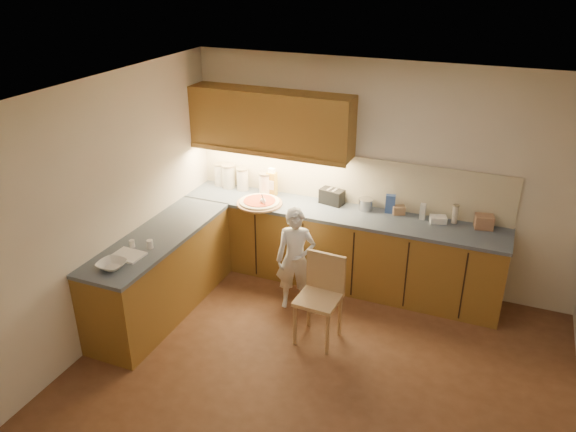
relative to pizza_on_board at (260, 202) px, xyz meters
The scene contains 24 objects.
room 2.14m from the pizza_on_board, 49.72° to the right, with size 4.54×4.50×2.62m.
l_counter 0.67m from the pizza_on_board, 37.11° to the right, with size 3.77×2.62×0.92m.
backsplash 1.06m from the pizza_on_board, 26.15° to the left, with size 3.75×0.02×0.58m, color beige.
upper_cabinets 0.95m from the pizza_on_board, 85.47° to the left, with size 1.95×0.36×0.73m.
pizza_on_board is the anchor object (origin of this frame).
child 0.91m from the pizza_on_board, 37.73° to the right, with size 0.43×0.28×1.18m, color silver.
wooden_chair 1.50m from the pizza_on_board, 40.04° to the right, with size 0.43×0.43×0.91m.
mixing_bowl 1.98m from the pizza_on_board, 109.26° to the right, with size 0.26×0.26×0.06m, color white.
canister_a 0.81m from the pizza_on_board, 153.49° to the left, with size 0.14×0.14×0.29m.
canister_b 0.68m from the pizza_on_board, 150.18° to the left, with size 0.17×0.17×0.30m.
canister_c 0.52m from the pizza_on_board, 139.29° to the left, with size 0.15×0.15×0.28m.
canister_d 0.34m from the pizza_on_board, 101.25° to the left, with size 0.17×0.17×0.28m.
oil_jug 0.34m from the pizza_on_board, 86.21° to the left, with size 0.12×0.09×0.35m.
toaster 0.85m from the pizza_on_board, 24.00° to the left, with size 0.30×0.21×0.18m.
steel_pot 1.24m from the pizza_on_board, 15.50° to the left, with size 0.17×0.17×0.13m.
blue_box 1.51m from the pizza_on_board, 13.76° to the left, with size 0.11×0.07×0.21m, color #3655A4.
card_box_a 1.61m from the pizza_on_board, 12.81° to the left, with size 0.14×0.10×0.10m, color tan.
white_bottle 1.87m from the pizza_on_board, ahead, with size 0.06×0.06×0.18m, color silver.
flat_pack 2.04m from the pizza_on_board, ahead, with size 0.18×0.12×0.07m, color white.
tall_jar 2.21m from the pizza_on_board, ahead, with size 0.07×0.07×0.21m.
card_box_b 2.51m from the pizza_on_board, ahead, with size 0.19×0.15×0.15m, color #A8795A.
dough_cloth 1.75m from the pizza_on_board, 111.90° to the right, with size 0.29×0.23×0.02m, color white.
spice_jar_a 1.62m from the pizza_on_board, 116.90° to the right, with size 0.05×0.05×0.07m, color white.
spice_jar_b 1.50m from the pizza_on_board, 111.70° to the right, with size 0.06×0.06×0.08m, color white.
Camera 1 is at (1.31, -3.91, 3.59)m, focal length 35.00 mm.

